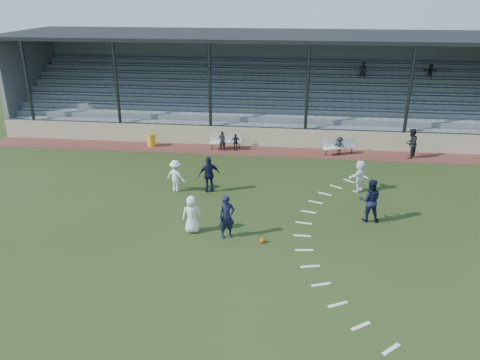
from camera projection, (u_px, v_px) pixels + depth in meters
The scene contains 19 objects.
ground at pixel (233, 232), 19.30m from camera, with size 90.00×90.00×0.00m, color #283817.
cinder_track at pixel (255, 151), 28.95m from camera, with size 34.00×2.00×0.02m, color brown.
retaining_wall at pixel (257, 137), 29.70m from camera, with size 34.00×0.18×1.20m, color #B7B08D.
bench_left at pixel (226, 140), 29.17m from camera, with size 2.04×0.93×0.95m.
bench_right at pixel (339, 145), 28.21m from camera, with size 2.00×1.19×0.95m.
trash_bin at pixel (151, 140), 29.68m from camera, with size 0.50×0.50×0.80m, color gold.
football at pixel (262, 240), 18.43m from camera, with size 0.21×0.21×0.21m, color #EA4F0D.
player_white_lead at pixel (192, 214), 19.02m from camera, with size 0.78×0.50×1.59m, color white.
player_navy_lead at pixel (227, 217), 18.56m from camera, with size 0.65×0.43×1.80m, color #121633.
player_navy_mid at pixel (370, 200), 19.91m from camera, with size 0.92×0.72×1.90m, color #121633.
player_white_wing at pixel (176, 176), 22.94m from camera, with size 1.03×0.59×1.59m, color white.
player_navy_wing at pixel (209, 174), 22.82m from camera, with size 1.06×0.44×1.81m, color #121633.
player_white_back at pixel (360, 176), 22.94m from camera, with size 1.47×0.47×1.59m, color white.
official at pixel (411, 143), 27.45m from camera, with size 0.86×0.67×1.77m, color black.
sub_left_near at pixel (222, 141), 28.82m from camera, with size 0.45×0.29×1.23m, color black.
sub_left_far at pixel (236, 142), 28.83m from camera, with size 0.62×0.26×1.06m, color black.
sub_right at pixel (340, 146), 28.12m from camera, with size 0.71×0.41×1.10m, color black.
grandstand at pixel (263, 96), 33.42m from camera, with size 34.60×9.00×6.61m.
penalty_arc at pixel (334, 237), 18.84m from camera, with size 3.89×14.63×0.01m.
Camera 1 is at (2.35, -16.91, 9.26)m, focal length 35.00 mm.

